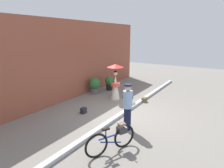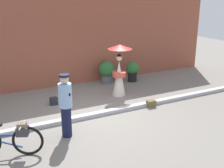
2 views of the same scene
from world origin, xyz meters
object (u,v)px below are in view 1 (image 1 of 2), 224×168
Objects in this scene: backpack_spare at (84,110)px; person_officer at (128,106)px; potted_plant_by_door at (95,85)px; backpack_on_pavement at (144,100)px; potted_plant_small at (109,82)px; bicycle_near_officer at (113,138)px; person_with_parasol at (115,81)px.

person_officer is at bearing -97.32° from backpack_spare.
person_officer is at bearing -128.78° from potted_plant_by_door.
backpack_on_pavement is at bearing -30.16° from backpack_spare.
person_officer is 3.29m from backpack_on_pavement.
person_officer reaches higher than potted_plant_small.
backpack_spare is at bearing -152.23° from potted_plant_by_door.
bicycle_near_officer is at bearing -167.99° from backpack_on_pavement.
person_with_parasol is at bearing 30.60° from bicycle_near_officer.
backpack_spare is (-2.71, -1.43, -0.37)m from potted_plant_by_door.
backpack_spare is (-2.43, 0.15, -0.85)m from person_with_parasol.
person_officer reaches higher than backpack_on_pavement.
person_with_parasol is at bearing -136.95° from potted_plant_small.
person_with_parasol is 1.77m from backpack_on_pavement.
bicycle_near_officer is at bearing -123.75° from backpack_spare.
backpack_spare is (1.75, 2.62, -0.29)m from bicycle_near_officer.
bicycle_near_officer is 0.92× the size of person_officer.
person_officer is at bearing -139.95° from potted_plant_small.
potted_plant_by_door is at bearing 42.22° from bicycle_near_officer.
bicycle_near_officer is at bearing -137.78° from potted_plant_by_door.
potted_plant_by_door reaches higher than bicycle_near_officer.
person_with_parasol is 1.66m from potted_plant_by_door.
person_with_parasol reaches higher than bicycle_near_officer.
backpack_on_pavement is (3.12, 0.67, -0.78)m from person_officer.
bicycle_near_officer is 1.82× the size of potted_plant_small.
potted_plant_small is at bearing 71.27° from backpack_on_pavement.
bicycle_near_officer is 1.56m from person_officer.
backpack_on_pavement is 3.27m from backpack_spare.
backpack_spare is at bearing -163.78° from potted_plant_small.
potted_plant_by_door is 1.10m from potted_plant_small.
person_officer reaches higher than bicycle_near_officer.
potted_plant_by_door is 3.30× the size of backpack_on_pavement.
person_officer is (1.45, 0.30, 0.48)m from bicycle_near_officer.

